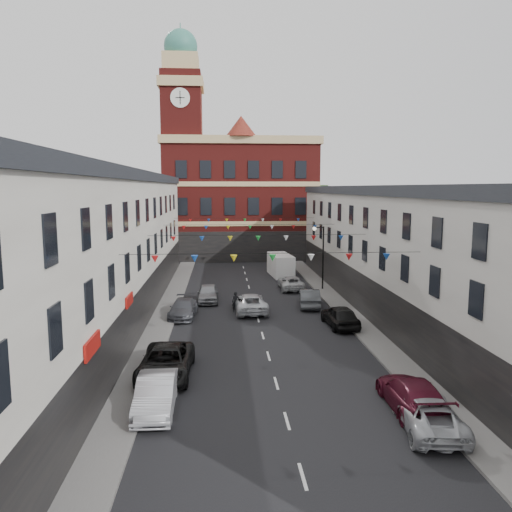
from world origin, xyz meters
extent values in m
plane|color=black|center=(0.00, 0.00, 0.00)|extent=(160.00, 160.00, 0.00)
cube|color=#605E5B|center=(-6.90, 2.00, 0.07)|extent=(1.80, 64.00, 0.15)
cube|color=#605E5B|center=(6.90, 2.00, 0.07)|extent=(1.80, 64.00, 0.15)
cube|color=beige|center=(-11.80, 1.00, 5.00)|extent=(8.00, 56.00, 10.00)
cube|color=black|center=(-11.80, 1.00, 10.35)|extent=(8.40, 56.00, 0.70)
cube|color=black|center=(-7.75, 1.00, 1.60)|extent=(0.12, 56.00, 3.20)
cube|color=beige|center=(11.80, 1.00, 4.50)|extent=(8.00, 56.00, 9.00)
cube|color=black|center=(11.80, 1.00, 9.35)|extent=(8.40, 56.00, 0.70)
cube|color=black|center=(7.75, 1.00, 1.60)|extent=(0.12, 56.00, 3.20)
cube|color=maroon|center=(0.00, 38.00, 7.50)|extent=(20.00, 12.00, 15.00)
cube|color=tan|center=(0.00, 38.00, 15.50)|extent=(20.60, 12.60, 1.00)
cone|color=maroon|center=(0.00, 33.00, 17.20)|extent=(4.00, 4.00, 2.60)
cube|color=maroon|center=(-7.50, 35.00, 12.00)|extent=(5.00, 5.00, 24.00)
cube|color=tan|center=(-7.50, 35.00, 22.50)|extent=(5.60, 5.60, 1.20)
cube|color=tan|center=(-7.50, 35.00, 24.60)|extent=(4.40, 4.40, 3.00)
sphere|color=#317C69|center=(-7.50, 35.00, 27.20)|extent=(4.20, 4.20, 4.20)
cylinder|color=#317C69|center=(-7.50, 35.00, 29.40)|extent=(0.12, 0.12, 1.20)
cylinder|color=white|center=(-7.50, 32.45, 20.50)|extent=(2.40, 0.12, 2.40)
cube|color=#2F5326|center=(-4.00, 62.00, 5.00)|extent=(40.00, 14.00, 10.00)
cylinder|color=black|center=(6.80, 14.00, 3.00)|extent=(0.14, 0.14, 6.00)
cylinder|color=black|center=(6.40, 14.00, 5.90)|extent=(0.90, 0.10, 0.10)
sphere|color=beige|center=(5.95, 14.00, 5.80)|extent=(0.36, 0.36, 0.36)
imported|color=#AEB0B7|center=(-5.50, -10.65, 0.75)|extent=(1.68, 4.60, 1.51)
imported|color=black|center=(-5.50, -6.78, 0.77)|extent=(2.74, 5.62, 1.54)
imported|color=#45474E|center=(-5.50, 5.12, 0.66)|extent=(2.15, 4.66, 1.32)
imported|color=gray|center=(-3.79, 10.03, 0.73)|extent=(1.74, 4.29, 1.46)
imported|color=#ADB0B6|center=(5.50, -13.09, 0.65)|extent=(2.70, 4.91, 1.30)
imported|color=#4F0F20|center=(5.50, -11.41, 0.74)|extent=(2.16, 5.11, 1.47)
imported|color=black|center=(5.50, 1.69, 0.76)|extent=(2.12, 4.60, 1.53)
imported|color=#44474B|center=(4.43, 7.66, 0.73)|extent=(2.09, 4.62, 1.47)
imported|color=silver|center=(3.89, 14.59, 0.65)|extent=(2.17, 4.66, 1.29)
imported|color=silver|center=(-0.48, 6.31, 0.72)|extent=(2.74, 5.34, 1.44)
cube|color=white|center=(3.80, 22.04, 1.17)|extent=(2.52, 5.48, 2.35)
imported|color=black|center=(-1.56, 6.35, 0.79)|extent=(0.61, 0.42, 1.58)
camera|label=1|loc=(-2.64, -31.30, 9.55)|focal=35.00mm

